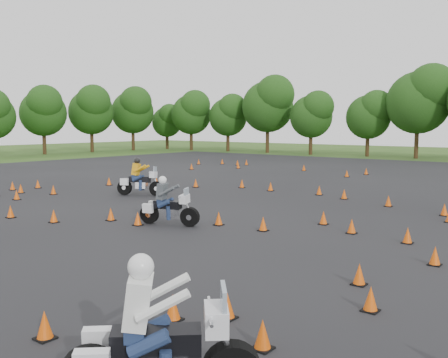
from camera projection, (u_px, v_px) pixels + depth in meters
The scene contains 6 objects.
ground at pixel (156, 221), 17.98m from camera, with size 140.00×140.00×0.00m, color #2D5119.
asphalt_pad at pixel (251, 201), 22.67m from camera, with size 62.00×62.00×0.00m, color black.
traffic_cones at pixel (244, 197), 22.35m from camera, with size 36.01×32.89×0.45m.
rider_grey at pixel (169, 201), 17.23m from camera, with size 2.21×0.68×1.71m, color #44484C, non-canonical shape.
rider_yellow at pixel (140, 177), 24.44m from camera, with size 2.40×0.74×1.85m, color orange, non-canonical shape.
rider_white at pixel (161, 327), 6.18m from camera, with size 2.50×0.77×1.93m, color silver, non-canonical shape.
Camera 1 is at (12.89, -12.39, 3.46)m, focal length 40.00 mm.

